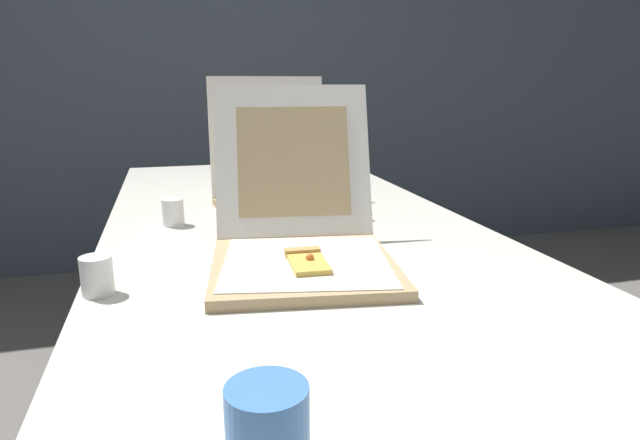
% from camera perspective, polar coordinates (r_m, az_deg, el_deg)
% --- Properties ---
extents(wall_back, '(10.00, 0.10, 2.60)m').
position_cam_1_polar(wall_back, '(3.38, -10.65, 17.60)').
color(wall_back, '#4C5660').
rests_on(wall_back, ground).
extents(table, '(0.95, 2.27, 0.73)m').
position_cam_1_polar(table, '(1.42, -2.57, -2.43)').
color(table, silver).
rests_on(table, ground).
extents(pizza_box_front, '(0.42, 0.53, 0.36)m').
position_cam_1_polar(pizza_box_front, '(1.12, -1.96, -2.06)').
color(pizza_box_front, tan).
rests_on(pizza_box_front, table).
extents(pizza_box_middle, '(0.40, 0.40, 0.38)m').
position_cam_1_polar(pizza_box_middle, '(1.59, -3.93, 2.98)').
color(pizza_box_middle, tan).
rests_on(pizza_box_middle, table).
extents(cup_white_near_left, '(0.06, 0.06, 0.07)m').
position_cam_1_polar(cup_white_near_left, '(1.04, -22.22, -5.39)').
color(cup_white_near_left, white).
rests_on(cup_white_near_left, table).
extents(cup_white_mid, '(0.06, 0.06, 0.07)m').
position_cam_1_polar(cup_white_mid, '(1.47, -15.06, 0.80)').
color(cup_white_mid, white).
rests_on(cup_white_mid, table).
extents(cup_printed_front, '(0.08, 0.08, 0.10)m').
position_cam_1_polar(cup_printed_front, '(0.55, -5.47, -21.37)').
color(cup_printed_front, '#477FCC').
rests_on(cup_printed_front, table).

